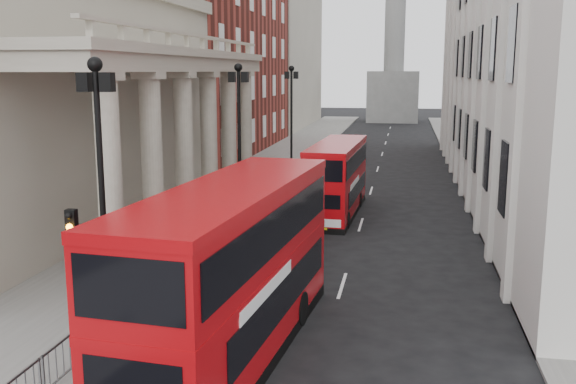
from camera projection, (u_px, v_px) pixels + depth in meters
The scene contains 18 objects.
sidewalk_west at pixel (243, 186), 45.32m from camera, with size 6.00×140.00×0.12m, color slate.
sidewalk_east at pixel (485, 193), 42.39m from camera, with size 3.00×140.00×0.12m, color slate.
kerb at pixel (284, 187), 44.79m from camera, with size 0.20×140.00×0.14m, color slate.
portico_building at pixel (48, 110), 33.94m from camera, with size 9.00×28.00×12.00m, color #9C9583.
brick_building at pixel (213, 40), 62.01m from camera, with size 9.00×32.00×22.00m, color maroon.
west_building_far at pixel (277, 57), 93.12m from camera, with size 9.00×30.00×20.00m, color #9C9583.
east_building at pixel (532, 1), 41.57m from camera, with size 8.00×55.00×25.00m, color silver.
monument_column at pixel (395, 20), 100.68m from camera, with size 8.00×8.00×54.20m.
lamp_post_south at pixel (101, 179), 18.86m from camera, with size 1.05×0.44×8.32m.
lamp_post_mid at pixel (239, 130), 34.33m from camera, with size 1.05×0.44×8.32m.
lamp_post_north at pixel (291, 112), 49.79m from camera, with size 1.05×0.44×8.32m.
traffic_light at pixel (74, 257), 17.23m from camera, with size 0.28×0.33×4.30m.
crowd_barriers at pixel (88, 339), 17.89m from camera, with size 0.50×18.75×1.10m.
bus_near at pixel (233, 268), 17.95m from camera, with size 3.79×11.69×4.96m.
bus_far at pixel (337, 177), 36.16m from camera, with size 2.69×9.56×4.09m.
pedestrian_a at pixel (103, 239), 27.26m from camera, with size 0.63×0.41×1.72m, color black.
pedestrian_b at pixel (148, 209), 32.97m from camera, with size 0.90×0.70×1.86m, color black.
pedestrian_c at pixel (208, 200), 35.59m from camera, with size 0.83×0.54×1.70m, color black.
Camera 1 is at (8.17, -13.31, 8.03)m, focal length 40.00 mm.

